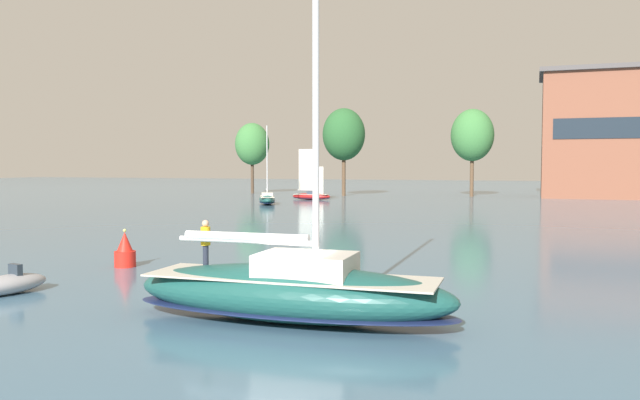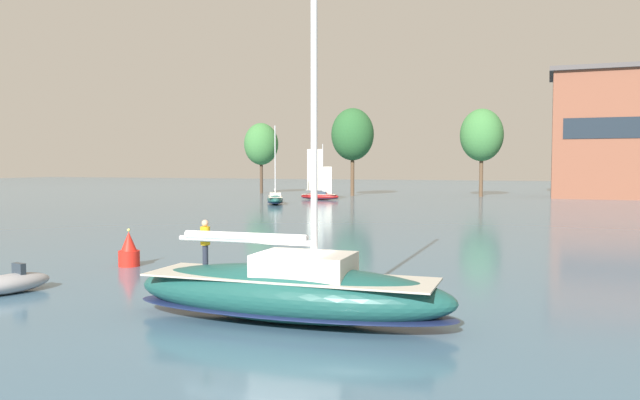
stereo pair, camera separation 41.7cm
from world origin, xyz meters
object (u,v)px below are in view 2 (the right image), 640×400
object	(u,v)px
sailboat_main	(290,290)
motor_tender	(11,283)
tree_shore_center	(353,135)
sailboat_moored_near_marina	(275,199)
tree_shore_left	(482,135)
tree_shore_right	(261,144)
sailboat_moored_mid_channel	(320,195)
channel_buoy	(129,251)

from	to	relation	value
sailboat_main	motor_tender	world-z (taller)	sailboat_main
tree_shore_center	sailboat_moored_near_marina	world-z (taller)	tree_shore_center
sailboat_moored_near_marina	motor_tender	bearing A→B (deg)	-76.28
tree_shore_left	tree_shore_right	xyz separation A→B (m)	(-39.52, -1.00, -1.04)
tree_shore_right	sailboat_moored_near_marina	xyz separation A→B (m)	(15.64, -28.52, -8.38)
sailboat_moored_near_marina	tree_shore_right	bearing A→B (deg)	118.74
tree_shore_center	sailboat_moored_mid_channel	distance (m)	16.50
tree_shore_right	motor_tender	xyz separation A→B (m)	(29.53, -85.41, -8.67)
tree_shore_right	channel_buoy	distance (m)	84.03
tree_shore_center	channel_buoy	distance (m)	76.12
sailboat_main	motor_tender	size ratio (longest dim) A/B	4.41
tree_shore_left	sailboat_moored_near_marina	xyz separation A→B (m)	(-23.89, -29.52, -9.42)
sailboat_main	tree_shore_left	bearing A→B (deg)	91.59
sailboat_main	sailboat_moored_near_marina	world-z (taller)	sailboat_main
tree_shore_right	sailboat_moored_near_marina	world-z (taller)	tree_shore_right
sailboat_moored_near_marina	sailboat_main	bearing A→B (deg)	-65.31
tree_shore_right	sailboat_moored_mid_channel	xyz separation A→B (m)	(17.69, -16.79, -8.36)
tree_shore_center	sailboat_moored_mid_channel	size ratio (longest dim) A/B	1.77
tree_shore_left	sailboat_moored_mid_channel	world-z (taller)	tree_shore_left
sailboat_main	channel_buoy	xyz separation A→B (m)	(-12.17, 7.59, -0.28)
tree_shore_left	tree_shore_center	size ratio (longest dim) A/B	0.98
tree_shore_center	channel_buoy	world-z (taller)	tree_shore_center
motor_tender	sailboat_main	bearing A→B (deg)	-1.46
sailboat_moored_near_marina	motor_tender	xyz separation A→B (m)	(13.89, -56.89, -0.30)
tree_shore_left	sailboat_moored_mid_channel	bearing A→B (deg)	-140.83
tree_shore_center	tree_shore_right	xyz separation A→B (m)	(-18.70, 3.45, -1.29)
sailboat_main	channel_buoy	world-z (taller)	sailboat_main
sailboat_moored_mid_channel	motor_tender	world-z (taller)	sailboat_moored_mid_channel
motor_tender	channel_buoy	size ratio (longest dim) A/B	1.79
tree_shore_center	motor_tender	xyz separation A→B (m)	(10.83, -81.96, -9.97)
tree_shore_center	sailboat_moored_mid_channel	bearing A→B (deg)	-94.36
sailboat_main	channel_buoy	distance (m)	14.34
sailboat_main	sailboat_moored_mid_channel	bearing A→B (deg)	109.38
tree_shore_right	sailboat_moored_mid_channel	distance (m)	25.78
tree_shore_right	sailboat_main	xyz separation A→B (m)	(41.94, -85.73, -8.04)
sailboat_moored_mid_channel	sailboat_main	bearing A→B (deg)	-70.62
tree_shore_left	tree_shore_right	distance (m)	39.55
sailboat_main	sailboat_moored_mid_channel	size ratio (longest dim) A/B	1.84
sailboat_moored_mid_channel	channel_buoy	world-z (taller)	sailboat_moored_mid_channel
tree_shore_center	tree_shore_right	size ratio (longest dim) A/B	1.14
sailboat_moored_near_marina	sailboat_moored_mid_channel	xyz separation A→B (m)	(2.05, 11.73, 0.01)
channel_buoy	tree_shore_left	bearing A→B (deg)	82.97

